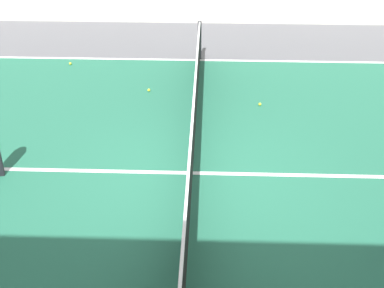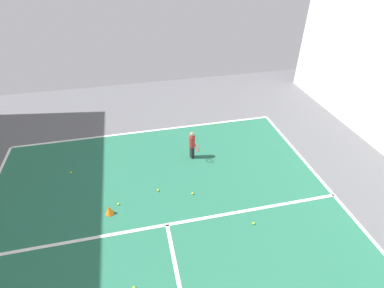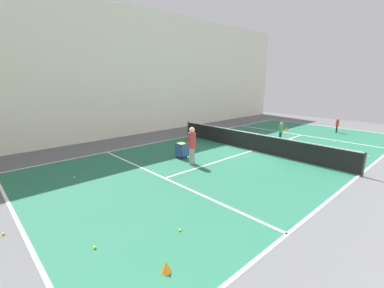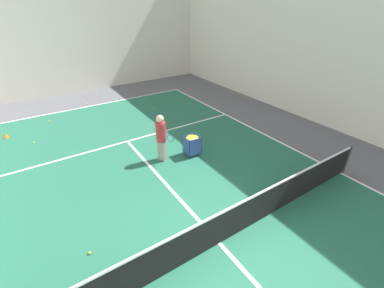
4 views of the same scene
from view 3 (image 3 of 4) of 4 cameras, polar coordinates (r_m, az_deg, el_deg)
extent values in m
plane|color=#5B5B60|center=(14.86, 13.21, -1.45)|extent=(32.41, 32.41, 0.00)
cube|color=#23664C|center=(14.86, 13.21, -1.44)|extent=(10.57, 22.35, 0.00)
cube|color=white|center=(24.76, 27.96, 3.43)|extent=(10.57, 0.10, 0.00)
cube|color=white|center=(8.85, -34.08, -14.56)|extent=(10.57, 0.10, 0.00)
cube|color=white|center=(12.85, 33.13, -5.88)|extent=(0.10, 22.35, 0.00)
cube|color=white|center=(18.23, -0.62, 1.80)|extent=(0.10, 22.35, 0.00)
cube|color=white|center=(20.14, 23.11, 1.84)|extent=(10.57, 0.10, 0.00)
cube|color=white|center=(10.56, -6.10, -7.57)|extent=(10.57, 0.10, 0.00)
cube|color=white|center=(14.86, 13.21, -1.43)|extent=(0.10, 12.29, 0.00)
cube|color=silver|center=(20.22, -6.79, 15.30)|extent=(0.15, 28.71, 8.68)
cylinder|color=#2D2D33|center=(12.69, 33.87, -3.81)|extent=(0.10, 0.10, 1.02)
cylinder|color=#2D2D33|center=(18.20, -0.84, 3.41)|extent=(0.10, 0.10, 1.02)
cube|color=black|center=(14.74, 13.32, 0.41)|extent=(10.67, 0.03, 0.95)
cube|color=white|center=(14.63, 13.43, 2.31)|extent=(10.67, 0.04, 0.05)
cube|color=black|center=(22.29, 29.46, 2.87)|extent=(0.15, 0.20, 0.49)
cylinder|color=#B22D2D|center=(22.22, 29.61, 4.04)|extent=(0.27, 0.27, 0.44)
sphere|color=#A87A5B|center=(22.18, 29.70, 4.80)|extent=(0.16, 0.16, 0.16)
torus|color=#B22D2D|center=(21.95, 29.67, 3.64)|extent=(0.10, 0.28, 0.28)
cube|color=gray|center=(12.10, 0.00, -2.66)|extent=(0.28, 0.33, 0.80)
cylinder|color=#B22D2D|center=(11.91, 0.00, 0.83)|extent=(0.47, 0.47, 0.71)
sphere|color=beige|center=(11.80, 0.00, 3.14)|extent=(0.27, 0.27, 0.27)
torus|color=#2D478C|center=(12.29, 0.41, 0.40)|extent=(0.14, 0.27, 0.28)
cube|color=black|center=(17.78, 19.04, 1.60)|extent=(0.17, 0.22, 0.55)
cylinder|color=#2D8C4C|center=(17.68, 19.18, 3.25)|extent=(0.30, 0.30, 0.49)
sphere|color=tan|center=(17.62, 19.26, 4.34)|extent=(0.18, 0.18, 0.18)
cube|color=#2D478C|center=(13.17, -2.32, -2.57)|extent=(0.53, 0.49, 0.02)
cube|color=#2D478C|center=(13.22, -1.56, -1.00)|extent=(0.53, 0.02, 0.66)
cube|color=#2D478C|center=(12.93, -3.12, -1.37)|extent=(0.53, 0.02, 0.66)
cube|color=#2D478C|center=(12.89, -1.60, -1.40)|extent=(0.02, 0.49, 0.66)
cube|color=#2D478C|center=(13.26, -3.05, -0.97)|extent=(0.02, 0.49, 0.66)
ellipsoid|color=yellow|center=(13.01, -2.34, -0.04)|extent=(0.49, 0.45, 0.16)
cylinder|color=black|center=(13.16, -1.23, -2.83)|extent=(0.05, 0.05, 0.12)
cylinder|color=black|center=(13.42, -2.28, -2.49)|extent=(0.05, 0.05, 0.12)
cylinder|color=black|center=(12.94, -2.36, -3.13)|extent=(0.05, 0.05, 0.12)
cylinder|color=black|center=(13.21, -3.40, -2.78)|extent=(0.05, 0.05, 0.12)
cone|color=orange|center=(5.91, -5.74, -25.52)|extent=(0.21, 0.21, 0.25)
cone|color=orange|center=(21.46, 20.23, 3.21)|extent=(0.24, 0.24, 0.30)
sphere|color=yellow|center=(20.66, 8.53, 3.20)|extent=(0.07, 0.07, 0.07)
sphere|color=yellow|center=(16.07, 34.68, -2.34)|extent=(0.07, 0.07, 0.07)
sphere|color=yellow|center=(7.15, -2.70, -18.53)|extent=(0.07, 0.07, 0.07)
sphere|color=yellow|center=(21.65, 21.15, 2.90)|extent=(0.07, 0.07, 0.07)
sphere|color=yellow|center=(22.81, 30.14, 2.47)|extent=(0.07, 0.07, 0.07)
sphere|color=yellow|center=(23.95, 19.82, 4.02)|extent=(0.07, 0.07, 0.07)
sphere|color=yellow|center=(11.55, -24.67, -6.73)|extent=(0.07, 0.07, 0.07)
sphere|color=yellow|center=(12.39, 19.92, -4.90)|extent=(0.07, 0.07, 0.07)
sphere|color=yellow|center=(6.94, -20.80, -20.64)|extent=(0.07, 0.07, 0.07)
sphere|color=yellow|center=(23.88, 34.23, 2.37)|extent=(0.07, 0.07, 0.07)
sphere|color=yellow|center=(20.72, 26.72, 1.87)|extent=(0.07, 0.07, 0.07)
sphere|color=yellow|center=(14.40, 26.85, -2.99)|extent=(0.07, 0.07, 0.07)
sphere|color=yellow|center=(19.11, 18.24, 1.76)|extent=(0.07, 0.07, 0.07)
sphere|color=yellow|center=(8.54, -36.38, -15.71)|extent=(0.07, 0.07, 0.07)
sphere|color=yellow|center=(21.44, 24.51, 2.47)|extent=(0.07, 0.07, 0.07)
sphere|color=yellow|center=(18.84, 29.05, 0.51)|extent=(0.07, 0.07, 0.07)
sphere|color=yellow|center=(21.55, 11.67, 3.52)|extent=(0.07, 0.07, 0.07)
camera|label=1|loc=(19.72, -6.74, 18.44)|focal=50.00mm
camera|label=2|loc=(15.36, 14.13, 24.29)|focal=28.00mm
camera|label=4|loc=(16.03, 30.12, 16.85)|focal=24.00mm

